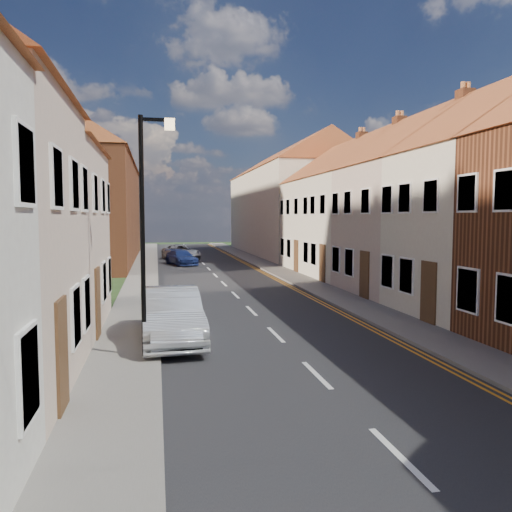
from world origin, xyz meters
TOP-DOWN VIEW (x-y plane):
  - road at (0.00, 30.00)m, footprint 7.00×90.00m
  - pavement_left at (-4.40, 30.00)m, footprint 1.80×90.00m
  - pavement_right at (4.40, 30.00)m, footprint 1.80×90.00m
  - cottage_r_pink at (9.30, 28.90)m, footprint 8.30×6.00m
  - cottage_r_white_far at (9.30, 34.30)m, footprint 8.30×5.20m
  - cottage_r_cream_far at (9.30, 39.70)m, footprint 8.30×6.00m
  - block_right_far at (9.30, 55.00)m, footprint 8.30×24.20m
  - block_left_far at (-9.30, 50.00)m, footprint 8.30×24.20m
  - lamppost at (-3.81, 20.00)m, footprint 0.88×0.15m
  - car_mid at (-3.20, 21.79)m, footprint 1.86×4.81m
  - car_far at (-1.73, 45.43)m, footprint 2.68×4.21m
  - car_distant at (-1.50, 50.00)m, footprint 3.56×5.11m

SIDE VIEW (x-z plane):
  - road at x=0.00m, z-range 0.00..0.02m
  - pavement_left at x=-4.40m, z-range 0.00..0.12m
  - pavement_right at x=4.40m, z-range 0.00..0.12m
  - car_far at x=-1.73m, z-range 0.00..1.14m
  - car_distant at x=-1.50m, z-range 0.00..1.30m
  - car_mid at x=-3.20m, z-range 0.00..1.56m
  - lamppost at x=-3.81m, z-range 0.54..6.54m
  - cottage_r_pink at x=9.30m, z-range -0.03..8.97m
  - cottage_r_cream_far at x=9.30m, z-range -0.03..8.97m
  - cottage_r_white_far at x=9.30m, z-range -0.02..8.98m
  - block_right_far at x=9.30m, z-range 0.04..10.54m
  - block_left_far at x=-9.30m, z-range 0.04..10.54m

